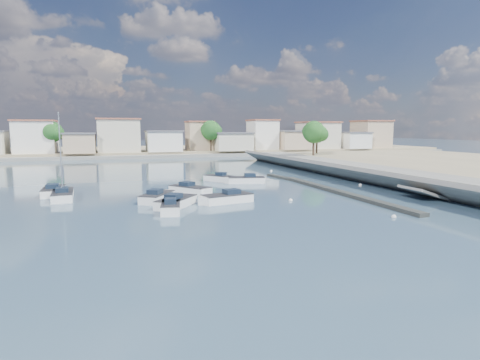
{
  "coord_description": "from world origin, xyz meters",
  "views": [
    {
      "loc": [
        -16.92,
        -28.63,
        7.12
      ],
      "look_at": [
        -3.22,
        14.02,
        1.4
      ],
      "focal_mm": 30.0,
      "sensor_mm": 36.0,
      "label": 1
    }
  ],
  "objects_px": {
    "motorboat_f": "(217,178)",
    "sailboat": "(63,195)",
    "motorboat_e": "(54,191)",
    "motorboat_g": "(192,190)",
    "motorboat_c": "(244,180)",
    "motorboat_b": "(158,197)",
    "motorboat_h": "(178,202)",
    "motorboat_d": "(225,199)",
    "motorboat_a": "(171,207)"
  },
  "relations": [
    {
      "from": "motorboat_c",
      "to": "motorboat_f",
      "type": "distance_m",
      "value": 4.14
    },
    {
      "from": "motorboat_c",
      "to": "motorboat_d",
      "type": "bearing_deg",
      "value": -116.08
    },
    {
      "from": "motorboat_b",
      "to": "motorboat_h",
      "type": "xyz_separation_m",
      "value": [
        1.41,
        -3.26,
        0.0
      ]
    },
    {
      "from": "motorboat_d",
      "to": "motorboat_a",
      "type": "bearing_deg",
      "value": -154.11
    },
    {
      "from": "motorboat_b",
      "to": "motorboat_h",
      "type": "height_order",
      "value": "same"
    },
    {
      "from": "motorboat_a",
      "to": "motorboat_g",
      "type": "distance_m",
      "value": 9.74
    },
    {
      "from": "motorboat_a",
      "to": "motorboat_b",
      "type": "bearing_deg",
      "value": 94.42
    },
    {
      "from": "motorboat_e",
      "to": "motorboat_g",
      "type": "xyz_separation_m",
      "value": [
        14.48,
        -4.07,
        0.0
      ]
    },
    {
      "from": "motorboat_b",
      "to": "motorboat_c",
      "type": "distance_m",
      "value": 15.89
    },
    {
      "from": "motorboat_a",
      "to": "motorboat_b",
      "type": "height_order",
      "value": "same"
    },
    {
      "from": "motorboat_f",
      "to": "sailboat",
      "type": "distance_m",
      "value": 20.47
    },
    {
      "from": "motorboat_b",
      "to": "motorboat_h",
      "type": "distance_m",
      "value": 3.55
    },
    {
      "from": "motorboat_c",
      "to": "motorboat_f",
      "type": "height_order",
      "value": "same"
    },
    {
      "from": "motorboat_b",
      "to": "motorboat_g",
      "type": "distance_m",
      "value": 5.28
    },
    {
      "from": "motorboat_h",
      "to": "motorboat_a",
      "type": "bearing_deg",
      "value": -111.96
    },
    {
      "from": "motorboat_c",
      "to": "motorboat_e",
      "type": "bearing_deg",
      "value": -173.64
    },
    {
      "from": "motorboat_g",
      "to": "sailboat",
      "type": "distance_m",
      "value": 13.28
    },
    {
      "from": "motorboat_d",
      "to": "motorboat_b",
      "type": "bearing_deg",
      "value": 153.87
    },
    {
      "from": "motorboat_f",
      "to": "motorboat_g",
      "type": "distance_m",
      "value": 10.93
    },
    {
      "from": "motorboat_f",
      "to": "motorboat_g",
      "type": "bearing_deg",
      "value": -119.4
    },
    {
      "from": "motorboat_a",
      "to": "motorboat_h",
      "type": "relative_size",
      "value": 0.88
    },
    {
      "from": "sailboat",
      "to": "motorboat_f",
      "type": "bearing_deg",
      "value": 24.67
    },
    {
      "from": "motorboat_d",
      "to": "motorboat_g",
      "type": "relative_size",
      "value": 1.09
    },
    {
      "from": "motorboat_b",
      "to": "motorboat_c",
      "type": "height_order",
      "value": "same"
    },
    {
      "from": "motorboat_f",
      "to": "motorboat_h",
      "type": "distance_m",
      "value": 18.04
    },
    {
      "from": "motorboat_b",
      "to": "motorboat_d",
      "type": "xyz_separation_m",
      "value": [
        6.03,
        -2.96,
        -0.0
      ]
    },
    {
      "from": "sailboat",
      "to": "motorboat_d",
      "type": "bearing_deg",
      "value": -25.66
    },
    {
      "from": "motorboat_b",
      "to": "motorboat_g",
      "type": "bearing_deg",
      "value": 39.81
    },
    {
      "from": "motorboat_a",
      "to": "motorboat_e",
      "type": "height_order",
      "value": "same"
    },
    {
      "from": "motorboat_f",
      "to": "motorboat_h",
      "type": "xyz_separation_m",
      "value": [
        -8.01,
        -16.16,
        0.0
      ]
    },
    {
      "from": "motorboat_e",
      "to": "motorboat_f",
      "type": "distance_m",
      "value": 20.57
    },
    {
      "from": "motorboat_c",
      "to": "motorboat_e",
      "type": "height_order",
      "value": "same"
    },
    {
      "from": "motorboat_e",
      "to": "motorboat_h",
      "type": "height_order",
      "value": "same"
    },
    {
      "from": "motorboat_b",
      "to": "motorboat_d",
      "type": "bearing_deg",
      "value": -26.13
    },
    {
      "from": "motorboat_h",
      "to": "motorboat_d",
      "type": "bearing_deg",
      "value": 3.82
    },
    {
      "from": "motorboat_c",
      "to": "motorboat_f",
      "type": "xyz_separation_m",
      "value": [
        -2.94,
        2.91,
        -0.0
      ]
    },
    {
      "from": "motorboat_e",
      "to": "motorboat_c",
      "type": "bearing_deg",
      "value": 6.36
    },
    {
      "from": "motorboat_d",
      "to": "motorboat_h",
      "type": "relative_size",
      "value": 1.09
    },
    {
      "from": "motorboat_d",
      "to": "sailboat",
      "type": "distance_m",
      "value": 16.88
    },
    {
      "from": "motorboat_a",
      "to": "motorboat_b",
      "type": "distance_m",
      "value": 5.69
    },
    {
      "from": "motorboat_a",
      "to": "motorboat_h",
      "type": "bearing_deg",
      "value": 68.04
    },
    {
      "from": "motorboat_b",
      "to": "motorboat_f",
      "type": "height_order",
      "value": "same"
    },
    {
      "from": "motorboat_b",
      "to": "motorboat_f",
      "type": "bearing_deg",
      "value": 53.87
    },
    {
      "from": "motorboat_h",
      "to": "sailboat",
      "type": "xyz_separation_m",
      "value": [
        -10.59,
        7.62,
        0.04
      ]
    },
    {
      "from": "motorboat_h",
      "to": "sailboat",
      "type": "relative_size",
      "value": 0.57
    },
    {
      "from": "motorboat_a",
      "to": "sailboat",
      "type": "height_order",
      "value": "sailboat"
    },
    {
      "from": "motorboat_g",
      "to": "motorboat_a",
      "type": "bearing_deg",
      "value": -111.78
    },
    {
      "from": "motorboat_d",
      "to": "motorboat_g",
      "type": "height_order",
      "value": "same"
    },
    {
      "from": "motorboat_d",
      "to": "motorboat_e",
      "type": "xyz_separation_m",
      "value": [
        -16.45,
        10.4,
        0.0
      ]
    },
    {
      "from": "motorboat_b",
      "to": "motorboat_g",
      "type": "height_order",
      "value": "same"
    }
  ]
}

